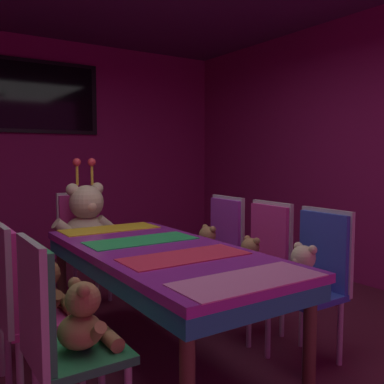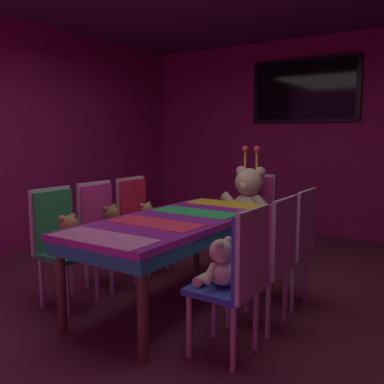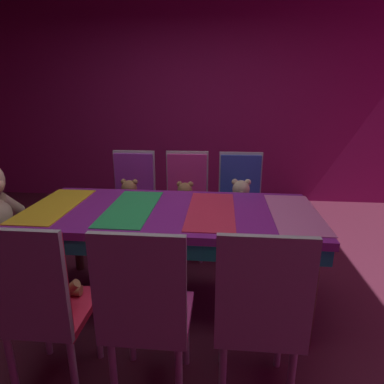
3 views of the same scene
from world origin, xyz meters
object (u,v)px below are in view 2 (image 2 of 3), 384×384
object	(u,v)px
chair_right_1	(274,250)
chair_right_2	(297,236)
chair_left_0	(58,234)
teddy_left_0	(70,236)
banquet_table	(176,228)
chair_left_1	(101,223)
chair_left_2	(137,214)
wall_tv	(304,90)
chair_right_0	(241,269)
throne_chair	(255,208)
king_teddy_bear	(248,198)
teddy_right_1	(255,250)
teddy_left_2	(147,218)
teddy_right_2	(280,235)
teddy_right_0	(221,265)
teddy_left_1	(112,225)

from	to	relation	value
chair_right_1	chair_right_2	size ratio (longest dim) A/B	1.00
chair_left_0	teddy_left_0	distance (m)	0.15
banquet_table	chair_left_1	world-z (taller)	chair_left_1
chair_left_2	wall_tv	xyz separation A→B (m)	(0.88, 2.60, 1.45)
chair_right_0	throne_chair	xyz separation A→B (m)	(-0.87, 2.07, 0.00)
chair_left_0	king_teddy_bear	xyz separation A→B (m)	(0.85, 1.91, 0.13)
chair_left_2	wall_tv	size ratio (longest dim) A/B	0.64
chair_right_0	wall_tv	world-z (taller)	wall_tv
chair_left_1	teddy_right_1	size ratio (longest dim) A/B	3.34
chair_right_0	wall_tv	xyz separation A→B (m)	(-0.87, 3.64, 1.45)
chair_right_0	throne_chair	distance (m)	2.25
teddy_left_2	throne_chair	size ratio (longest dim) A/B	0.30
chair_left_1	king_teddy_bear	xyz separation A→B (m)	(0.88, 1.39, 0.13)
teddy_left_0	teddy_left_2	xyz separation A→B (m)	(-0.03, 1.05, -0.02)
chair_left_0	teddy_right_1	world-z (taller)	chair_left_0
chair_left_1	teddy_right_2	xyz separation A→B (m)	(1.60, 0.52, -0.01)
chair_right_2	chair_left_1	bearing A→B (deg)	16.61
teddy_right_0	teddy_left_2	bearing A→B (deg)	-35.33
chair_right_0	chair_left_0	bearing A→B (deg)	0.29
teddy_right_2	chair_left_0	bearing A→B (deg)	33.72
teddy_left_1	teddy_right_1	world-z (taller)	teddy_left_1
chair_left_2	teddy_left_2	distance (m)	0.14
banquet_table	wall_tv	bearing A→B (deg)	90.00
teddy_left_0	teddy_left_1	size ratio (longest dim) A/B	1.00
banquet_table	teddy_right_0	distance (m)	0.90
teddy_left_1	teddy_left_2	xyz separation A→B (m)	(-0.00, 0.52, -0.02)
banquet_table	teddy_right_2	bearing A→B (deg)	35.22
chair_right_2	chair_right_1	bearing A→B (deg)	91.59
banquet_table	teddy_right_1	distance (m)	0.74
chair_right_0	king_teddy_bear	distance (m)	2.10
chair_left_2	wall_tv	world-z (taller)	wall_tv
chair_left_2	chair_left_1	bearing A→B (deg)	-89.84
teddy_left_0	teddy_right_1	distance (m)	1.53
teddy_left_1	chair_right_1	world-z (taller)	chair_right_1
teddy_right_1	teddy_right_2	xyz separation A→B (m)	(-0.02, 0.52, 0.01)
teddy_right_2	teddy_left_1	bearing A→B (deg)	19.70
teddy_left_0	king_teddy_bear	world-z (taller)	king_teddy_bear
chair_right_1	king_teddy_bear	xyz separation A→B (m)	(-0.88, 1.39, 0.13)
banquet_table	wall_tv	distance (m)	3.41
teddy_left_0	chair_right_1	distance (m)	1.66
banquet_table	chair_right_2	bearing A→B (deg)	30.46
chair_right_0	chair_right_2	size ratio (longest dim) A/B	1.00
teddy_left_1	teddy_right_1	distance (m)	1.47
teddy_left_1	chair_right_0	size ratio (longest dim) A/B	0.34
chair_left_1	teddy_left_2	distance (m)	0.54
banquet_table	teddy_right_1	xyz separation A→B (m)	(0.73, -0.02, -0.07)
chair_left_0	teddy_right_2	size ratio (longest dim) A/B	3.18
teddy_left_2	chair_right_0	world-z (taller)	chair_right_0
teddy_left_0	chair_right_2	xyz separation A→B (m)	(1.57, 1.05, 0.00)
teddy_left_1	teddy_left_2	size ratio (longest dim) A/B	1.17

